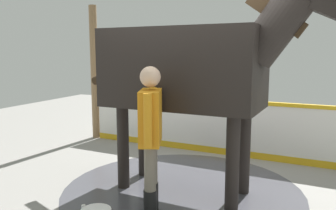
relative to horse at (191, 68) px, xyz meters
name	(u,v)px	position (x,y,z in m)	size (l,w,h in m)	color
ground_plane	(195,186)	(0.23, 0.00, -1.65)	(16.00, 16.00, 0.02)	gray
wet_patch	(182,189)	(0.01, 0.11, -1.63)	(3.20, 3.20, 0.00)	#4C4C54
barrier_wall	(223,129)	(1.83, 0.01, -1.17)	(0.40, 5.50, 1.01)	white
roof_post_far	(95,73)	(1.99, 2.87, -0.23)	(0.16, 0.16, 2.80)	olive
horse	(191,68)	(0.00, 0.00, 0.00)	(1.11, 3.35, 2.72)	black
handler	(151,131)	(-0.81, 0.18, -0.66)	(0.64, 0.38, 1.69)	black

